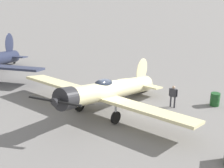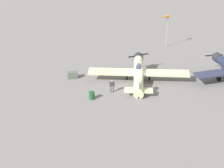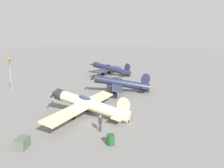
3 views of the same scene
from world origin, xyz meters
TOP-DOWN VIEW (x-y plane):
  - ground_plane at (0.00, 0.00)m, footprint 400.00×400.00m
  - airplane_foreground at (-0.49, -0.16)m, footprint 10.45×13.16m
  - ground_crew_mechanic at (3.54, -2.27)m, footprint 0.37×0.58m
  - equipment_crate at (1.20, -8.98)m, footprint 1.47×1.58m
  - fuel_drum at (6.19, -3.76)m, footprint 0.69×0.69m
  - windsock_mast at (-17.81, -0.81)m, footprint 1.73×1.22m

SIDE VIEW (x-z plane):
  - ground_plane at x=0.00m, z-range 0.00..0.00m
  - equipment_crate at x=1.20m, z-range 0.00..0.89m
  - fuel_drum at x=6.19m, z-range 0.00..0.92m
  - ground_crew_mechanic at x=3.54m, z-range 0.17..1.76m
  - airplane_foreground at x=-0.49m, z-range -0.05..2.93m
  - windsock_mast at x=-17.81m, z-range 2.35..8.13m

